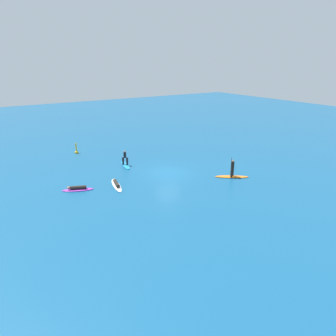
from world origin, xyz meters
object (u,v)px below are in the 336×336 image
object	(u,v)px
surfer_on_white_board	(116,184)
surfer_on_orange_board	(232,173)
marker_buoy	(76,151)
surfer_on_blue_board	(125,162)
surfer_on_purple_board	(78,189)

from	to	relation	value
surfer_on_white_board	surfer_on_orange_board	bearing A→B (deg)	-100.13
surfer_on_orange_board	marker_buoy	xyz separation A→B (m)	(-10.22, 16.05, -0.13)
surfer_on_white_board	marker_buoy	size ratio (longest dim) A/B	2.35
surfer_on_blue_board	surfer_on_orange_board	xyz separation A→B (m)	(7.17, -8.72, 0.01)
surfer_on_purple_board	marker_buoy	xyz separation A→B (m)	(3.25, 11.10, 0.11)
surfer_on_purple_board	surfer_on_orange_board	bearing A→B (deg)	-177.05
surfer_on_blue_board	marker_buoy	world-z (taller)	surfer_on_blue_board
surfer_on_purple_board	surfer_on_white_board	bearing A→B (deg)	-172.56
marker_buoy	surfer_on_white_board	bearing A→B (deg)	-90.11
surfer_on_blue_board	surfer_on_white_board	size ratio (longest dim) A/B	0.93
surfer_on_purple_board	surfer_on_orange_board	xyz separation A→B (m)	(13.47, -4.94, 0.24)
surfer_on_white_board	marker_buoy	world-z (taller)	marker_buoy
surfer_on_purple_board	surfer_on_white_board	xyz separation A→B (m)	(3.23, -0.91, 0.00)
surfer_on_white_board	marker_buoy	xyz separation A→B (m)	(0.02, 12.01, 0.11)
surfer_on_orange_board	surfer_on_white_board	size ratio (longest dim) A/B	0.94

